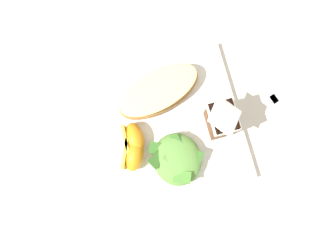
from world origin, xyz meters
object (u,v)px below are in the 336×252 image
(milk_carton, at_px, (222,119))
(green_salad_pile, at_px, (176,159))
(cheesy_pizza_bread, at_px, (158,91))
(orange_wedge_middle, at_px, (133,155))
(metal_fork, at_px, (260,78))
(paper_napkin, at_px, (193,244))
(orange_wedge_front, at_px, (134,139))
(white_plate, at_px, (168,127))

(milk_carton, bearing_deg, green_salad_pile, -64.45)
(cheesy_pizza_bread, distance_m, orange_wedge_middle, 0.13)
(milk_carton, relative_size, metal_fork, 0.60)
(milk_carton, relative_size, paper_napkin, 1.00)
(orange_wedge_front, xyz_separation_m, metal_fork, (-0.06, 0.27, -0.03))
(white_plate, xyz_separation_m, metal_fork, (-0.05, 0.20, -0.01))
(milk_carton, height_order, paper_napkin, milk_carton)
(milk_carton, distance_m, orange_wedge_front, 0.17)
(green_salad_pile, bearing_deg, cheesy_pizza_bread, 179.45)
(cheesy_pizza_bread, xyz_separation_m, paper_napkin, (0.30, -0.01, -0.03))
(green_salad_pile, distance_m, orange_wedge_middle, 0.08)
(white_plate, xyz_separation_m, orange_wedge_middle, (0.04, -0.08, 0.03))
(cheesy_pizza_bread, bearing_deg, green_salad_pile, -0.55)
(orange_wedge_front, distance_m, paper_napkin, 0.23)
(milk_carton, distance_m, metal_fork, 0.15)
(orange_wedge_middle, relative_size, metal_fork, 0.38)
(green_salad_pile, height_order, orange_wedge_front, green_salad_pile)
(white_plate, relative_size, metal_fork, 1.52)
(white_plate, height_order, orange_wedge_middle, orange_wedge_middle)
(cheesy_pizza_bread, height_order, milk_carton, milk_carton)
(green_salad_pile, bearing_deg, milk_carton, 115.55)
(orange_wedge_middle, bearing_deg, green_salad_pile, 69.51)
(orange_wedge_middle, bearing_deg, cheesy_pizza_bread, 143.97)
(white_plate, height_order, paper_napkin, white_plate)
(green_salad_pile, distance_m, metal_fork, 0.24)
(orange_wedge_front, bearing_deg, paper_napkin, 14.68)
(white_plate, distance_m, orange_wedge_middle, 0.09)
(cheesy_pizza_bread, height_order, paper_napkin, cheesy_pizza_bread)
(white_plate, relative_size, orange_wedge_middle, 4.04)
(orange_wedge_middle, xyz_separation_m, metal_fork, (-0.09, 0.28, -0.03))
(green_salad_pile, xyz_separation_m, paper_napkin, (0.16, -0.01, -0.03))
(white_plate, relative_size, orange_wedge_front, 4.57)
(green_salad_pile, relative_size, paper_napkin, 0.96)
(cheesy_pizza_bread, height_order, orange_wedge_middle, orange_wedge_middle)
(cheesy_pizza_bread, bearing_deg, orange_wedge_middle, -36.03)
(milk_carton, bearing_deg, orange_wedge_middle, -84.04)
(white_plate, distance_m, cheesy_pizza_bread, 0.07)
(cheesy_pizza_bread, bearing_deg, white_plate, 0.64)
(white_plate, height_order, orange_wedge_front, orange_wedge_front)
(orange_wedge_middle, xyz_separation_m, paper_napkin, (0.19, 0.07, -0.03))
(orange_wedge_middle, bearing_deg, paper_napkin, 19.30)
(metal_fork, bearing_deg, orange_wedge_middle, -72.84)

